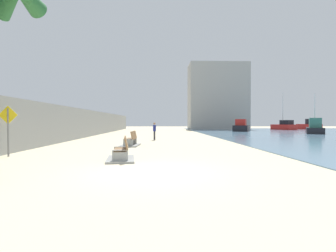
{
  "coord_description": "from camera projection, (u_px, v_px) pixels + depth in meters",
  "views": [
    {
      "loc": [
        0.29,
        -8.31,
        1.6
      ],
      "look_at": [
        0.94,
        10.81,
        1.28
      ],
      "focal_mm": 27.84,
      "sensor_mm": 36.0,
      "label": 1
    }
  ],
  "objects": [
    {
      "name": "bench_far",
      "position": [
        131.0,
        142.0,
        17.13
      ],
      "size": [
        1.26,
        2.18,
        0.98
      ],
      "color": "gray",
      "rests_on": "ground"
    },
    {
      "name": "boat_distant",
      "position": [
        310.0,
        126.0,
        52.36
      ],
      "size": [
        3.2,
        5.01,
        2.11
      ],
      "color": "red",
      "rests_on": "water_bay"
    },
    {
      "name": "boat_outer",
      "position": [
        241.0,
        127.0,
        42.63
      ],
      "size": [
        4.04,
        5.45,
        1.96
      ],
      "color": "black",
      "rests_on": "water_bay"
    },
    {
      "name": "ground_plane",
      "position": [
        156.0,
        137.0,
        26.3
      ],
      "size": [
        120.0,
        120.0,
        0.0
      ],
      "primitive_type": "plane",
      "color": "beige"
    },
    {
      "name": "boat_mid_bay",
      "position": [
        315.0,
        128.0,
        34.17
      ],
      "size": [
        4.22,
        5.59,
        5.31
      ],
      "color": "black",
      "rests_on": "water_bay"
    },
    {
      "name": "harbor_building",
      "position": [
        218.0,
        97.0,
        54.6
      ],
      "size": [
        12.0,
        6.0,
        13.61
      ],
      "primitive_type": "cube",
      "color": "#9E9E99",
      "rests_on": "ground"
    },
    {
      "name": "boat_far_left",
      "position": [
        284.0,
        126.0,
        49.93
      ],
      "size": [
        3.75,
        4.97,
        7.19
      ],
      "color": "red",
      "rests_on": "water_bay"
    },
    {
      "name": "person_walking",
      "position": [
        154.0,
        130.0,
        22.56
      ],
      "size": [
        0.27,
        0.51,
        1.54
      ],
      "color": "#333338",
      "rests_on": "ground"
    },
    {
      "name": "pedestrian_sign",
      "position": [
        8.0,
        125.0,
        11.87
      ],
      "size": [
        0.85,
        0.08,
        2.33
      ],
      "color": "slate",
      "rests_on": "ground"
    },
    {
      "name": "seawall",
      "position": [
        81.0,
        123.0,
        26.02
      ],
      "size": [
        0.8,
        64.0,
        2.83
      ],
      "primitive_type": "cube",
      "color": "gray",
      "rests_on": "ground"
    },
    {
      "name": "bench_near",
      "position": [
        121.0,
        154.0,
        10.82
      ],
      "size": [
        1.34,
        2.21,
        0.98
      ],
      "color": "gray",
      "rests_on": "ground"
    }
  ]
}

